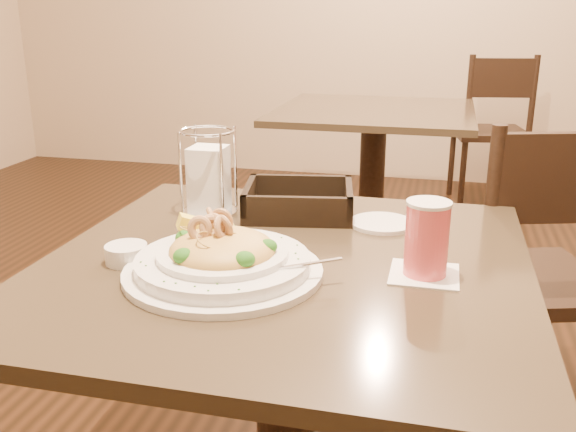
% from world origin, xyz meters
% --- Properties ---
extents(main_table, '(0.90, 0.90, 0.74)m').
position_xyz_m(main_table, '(0.00, 0.00, 0.50)').
color(main_table, black).
rests_on(main_table, ground).
extents(background_table, '(0.91, 0.91, 0.74)m').
position_xyz_m(background_table, '(-0.04, 1.90, 0.50)').
color(background_table, black).
rests_on(background_table, ground).
extents(dining_chair_near, '(0.52, 0.52, 0.93)m').
position_xyz_m(dining_chair_near, '(0.53, 0.64, 0.50)').
color(dining_chair_near, black).
rests_on(dining_chair_near, ground).
extents(dining_chair_far, '(0.49, 0.49, 0.93)m').
position_xyz_m(dining_chair_far, '(0.56, 2.94, 0.50)').
color(dining_chair_far, black).
rests_on(dining_chair_far, ground).
extents(pasta_bowl, '(0.39, 0.35, 0.11)m').
position_xyz_m(pasta_bowl, '(-0.09, -0.10, 0.77)').
color(pasta_bowl, white).
rests_on(pasta_bowl, main_table).
extents(drink_glass, '(0.12, 0.12, 0.14)m').
position_xyz_m(drink_glass, '(0.26, -0.01, 0.80)').
color(drink_glass, white).
rests_on(drink_glass, main_table).
extents(bread_basket, '(0.27, 0.24, 0.07)m').
position_xyz_m(bread_basket, '(-0.04, 0.28, 0.76)').
color(bread_basket, black).
rests_on(bread_basket, main_table).
extents(napkin_caddy, '(0.12, 0.12, 0.20)m').
position_xyz_m(napkin_caddy, '(-0.24, 0.24, 0.82)').
color(napkin_caddy, silver).
rests_on(napkin_caddy, main_table).
extents(side_plate, '(0.17, 0.17, 0.01)m').
position_xyz_m(side_plate, '(0.16, 0.24, 0.74)').
color(side_plate, white).
rests_on(side_plate, main_table).
extents(butter_ramekin, '(0.08, 0.08, 0.03)m').
position_xyz_m(butter_ramekin, '(-0.28, -0.08, 0.75)').
color(butter_ramekin, white).
rests_on(butter_ramekin, main_table).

